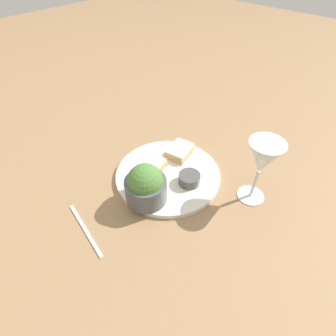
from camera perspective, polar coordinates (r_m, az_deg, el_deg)
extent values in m
plane|color=#93704C|center=(0.75, 0.00, -1.86)|extent=(4.00, 4.00, 0.00)
cylinder|color=silver|center=(0.75, 0.00, -1.49)|extent=(0.30, 0.30, 0.01)
cylinder|color=#4C5156|center=(0.66, -4.81, -4.77)|extent=(0.10, 0.10, 0.06)
sphere|color=#4C7A38|center=(0.64, -4.98, -2.88)|extent=(0.09, 0.09, 0.09)
cylinder|color=#4C4C4C|center=(0.71, 4.65, -2.34)|extent=(0.06, 0.06, 0.03)
cylinder|color=#D14C38|center=(0.70, 4.70, -1.78)|extent=(0.05, 0.05, 0.01)
cube|color=tan|center=(0.75, -3.68, 0.13)|extent=(0.09, 0.07, 0.02)
cube|color=#F4E5C1|center=(0.74, -3.72, 0.86)|extent=(0.09, 0.07, 0.01)
cube|color=tan|center=(0.80, 2.56, 3.58)|extent=(0.10, 0.08, 0.02)
cube|color=#F4E5C1|center=(0.79, 2.59, 4.30)|extent=(0.09, 0.07, 0.01)
cylinder|color=silver|center=(0.74, 17.52, -5.64)|extent=(0.07, 0.07, 0.01)
cylinder|color=silver|center=(0.70, 18.30, -3.21)|extent=(0.01, 0.01, 0.09)
cone|color=silver|center=(0.65, 19.99, 2.08)|extent=(0.08, 0.08, 0.09)
cube|color=silver|center=(0.67, -17.57, -12.63)|extent=(0.04, 0.17, 0.01)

